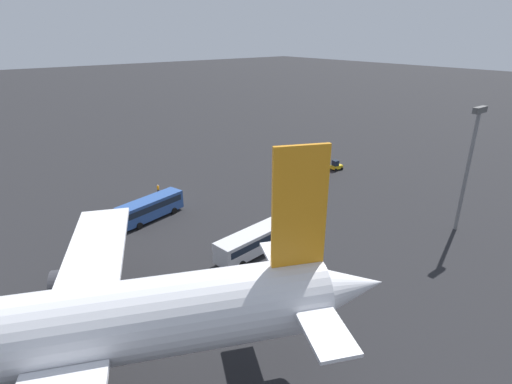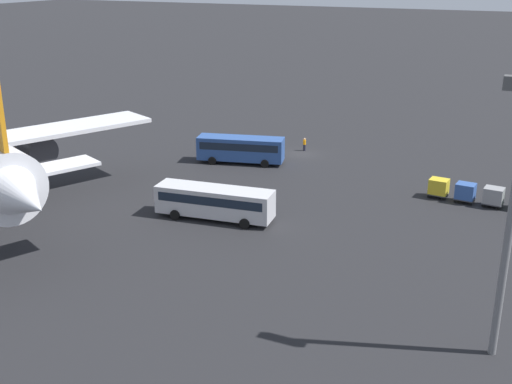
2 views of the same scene
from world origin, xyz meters
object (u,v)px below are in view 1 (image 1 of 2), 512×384
object	(u,v)px
shuttle_bus_far	(255,240)
cargo_cart_grey	(306,175)
shuttle_bus_near	(151,207)
airplane	(49,334)
cargo_cart_green	(315,172)
baggage_tug	(336,166)
worker_person	(158,189)
cargo_cart_yellow	(283,181)
cargo_cart_red	(323,168)
cargo_cart_blue	(295,178)

from	to	relation	value
shuttle_bus_far	cargo_cart_grey	bearing A→B (deg)	-155.20
shuttle_bus_near	cargo_cart_grey	size ratio (longest dim) A/B	5.18
airplane	cargo_cart_green	world-z (taller)	airplane
baggage_tug	cargo_cart_grey	xyz separation A→B (m)	(9.64, 0.83, 0.25)
worker_person	cargo_cart_green	size ratio (longest dim) A/B	0.81
cargo_cart_yellow	cargo_cart_green	bearing A→B (deg)	179.21
cargo_cart_red	cargo_cart_yellow	size ratio (longest dim) A/B	1.00
shuttle_bus_far	cargo_cart_green	size ratio (longest dim) A/B	5.54
baggage_tug	cargo_cart_grey	bearing A→B (deg)	13.20
airplane	shuttle_bus_near	bearing A→B (deg)	-100.67
airplane	cargo_cart_blue	xyz separation A→B (m)	(-47.12, -24.64, -6.23)
shuttle_bus_near	worker_person	xyz separation A→B (m)	(-5.25, -8.62, -1.10)
shuttle_bus_near	cargo_cart_green	world-z (taller)	shuttle_bus_near
cargo_cart_red	cargo_cart_yellow	bearing A→B (deg)	1.55
airplane	shuttle_bus_near	xyz separation A→B (m)	(-19.53, -27.46, -5.45)
shuttle_bus_far	baggage_tug	distance (m)	37.48
airplane	worker_person	xyz separation A→B (m)	(-24.78, -36.08, -6.55)
baggage_tug	cargo_cart_green	distance (m)	6.86
cargo_cart_yellow	worker_person	bearing A→B (deg)	-29.60
shuttle_bus_far	worker_person	size ratio (longest dim) A/B	6.82
airplane	cargo_cart_blue	bearing A→B (deg)	-127.65
cargo_cart_red	cargo_cart_grey	xyz separation A→B (m)	(5.59, 0.79, 0.00)
cargo_cart_red	cargo_cart_green	world-z (taller)	same
cargo_cart_green	cargo_cart_blue	size ratio (longest dim) A/B	1.00
airplane	cargo_cart_blue	distance (m)	53.54
worker_person	cargo_cart_blue	distance (m)	25.10
baggage_tug	cargo_cart_grey	world-z (taller)	baggage_tug
airplane	cargo_cart_yellow	size ratio (longest dim) A/B	22.74
baggage_tug	cargo_cart_red	xyz separation A→B (m)	(4.05, 0.03, 0.25)
shuttle_bus_far	cargo_cart_grey	world-z (taller)	shuttle_bus_far
worker_person	airplane	bearing A→B (deg)	55.52
shuttle_bus_near	shuttle_bus_far	distance (m)	18.93
shuttle_bus_near	baggage_tug	distance (m)	40.10
cargo_cart_green	cargo_cart_grey	xyz separation A→B (m)	(2.80, 0.37, 0.00)
shuttle_bus_near	cargo_cart_red	xyz separation A→B (m)	(-35.98, 2.18, -0.77)
shuttle_bus_far	cargo_cart_green	xyz separation A→B (m)	(-27.14, -15.33, -0.71)
shuttle_bus_near	baggage_tug	world-z (taller)	shuttle_bus_near
airplane	cargo_cart_grey	world-z (taller)	airplane
worker_person	cargo_cart_green	world-z (taller)	cargo_cart_green
baggage_tug	worker_person	distance (m)	36.41
worker_person	cargo_cart_yellow	xyz separation A→B (m)	(-19.54, 11.10, 0.32)
cargo_cart_red	cargo_cart_yellow	distance (m)	11.19
airplane	cargo_cart_grey	xyz separation A→B (m)	(-49.92, -24.49, -6.23)
cargo_cart_red	cargo_cart_green	bearing A→B (deg)	8.52
cargo_cart_blue	cargo_cart_grey	bearing A→B (deg)	176.86
worker_person	cargo_cart_yellow	distance (m)	22.48
baggage_tug	cargo_cart_green	size ratio (longest dim) A/B	1.20
cargo_cart_red	baggage_tug	bearing A→B (deg)	-179.51
cargo_cart_green	cargo_cart_yellow	world-z (taller)	same
airplane	cargo_cart_grey	distance (m)	55.95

